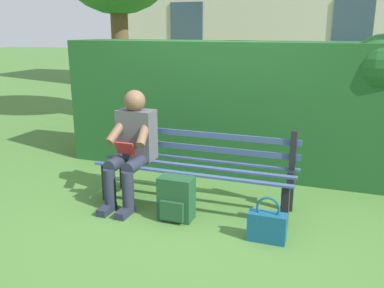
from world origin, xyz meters
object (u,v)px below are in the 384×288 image
object	(u,v)px
handbag	(267,226)
backpack	(176,199)
person_seated	(132,145)
park_bench	(198,165)

from	to	relation	value
handbag	backpack	bearing A→B (deg)	-8.66
person_seated	backpack	world-z (taller)	person_seated
park_bench	backpack	size ratio (longest dim) A/B	4.81
handbag	park_bench	bearing A→B (deg)	-35.28
park_bench	backpack	distance (m)	0.50
person_seated	backpack	distance (m)	0.77
park_bench	person_seated	distance (m)	0.71
park_bench	person_seated	world-z (taller)	person_seated
backpack	handbag	bearing A→B (deg)	171.34
park_bench	handbag	size ratio (longest dim) A/B	4.99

